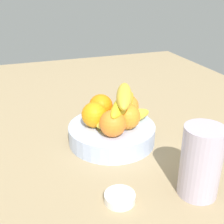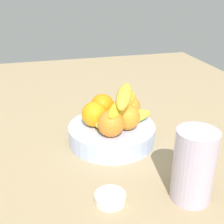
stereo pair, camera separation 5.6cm
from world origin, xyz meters
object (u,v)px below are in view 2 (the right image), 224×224
orange_front_right (111,123)px  orange_back_left (128,106)px  orange_center (127,117)px  jar_lid (110,198)px  banana_bunch (123,108)px  orange_front_left (94,114)px  orange_back_right (102,106)px  thermos_tumbler (194,166)px  fruit_bowl (112,133)px

orange_front_right → orange_back_left: (-9.06, 7.37, 0.00)cm
orange_center → jar_lid: size_ratio=1.07×
banana_bunch → orange_front_left: bearing=-105.4°
orange_front_right → orange_back_right: (-11.37, 0.43, 0.00)cm
banana_bunch → orange_back_right: bearing=-150.4°
orange_back_right → thermos_tumbler: thermos_tumbler is taller
orange_center → orange_back_right: bearing=-152.6°
orange_center → orange_back_right: size_ratio=1.00×
orange_back_right → thermos_tumbler: size_ratio=0.44×
banana_bunch → orange_front_right: bearing=-45.2°
orange_back_left → jar_lid: bearing=-24.3°
orange_back_right → jar_lid: (29.34, -5.28, -7.46)cm
orange_center → fruit_bowl: bearing=-130.0°
jar_lid → orange_front_left: bearing=175.5°
orange_front_right → orange_center: bearing=116.6°
fruit_bowl → orange_front_right: 8.09cm
orange_front_left → orange_center: 8.87cm
orange_front_left → orange_back_left: size_ratio=1.00×
thermos_tumbler → jar_lid: bearing=-100.2°
fruit_bowl → orange_center: size_ratio=3.46×
banana_bunch → thermos_tumbler: size_ratio=1.13×
fruit_bowl → thermos_tumbler: bearing=20.4°
orange_front_left → thermos_tumbler: size_ratio=0.44×
orange_front_right → thermos_tumbler: bearing=28.6°
orange_center → orange_back_left: same height
fruit_bowl → orange_front_right: orange_front_right is taller
orange_back_left → banana_bunch: bearing=-32.4°
orange_center → orange_back_right: 9.97cm
orange_front_left → jar_lid: orange_front_left is taller
fruit_bowl → orange_front_left: bearing=-103.3°
orange_back_left → fruit_bowl: bearing=-56.7°
orange_back_left → thermos_tumbler: size_ratio=0.44×
orange_back_left → thermos_tumbler: 30.23cm
thermos_tumbler → jar_lid: 17.89cm
banana_bunch → jar_lid: 25.93cm
orange_center → jar_lid: 23.93cm
fruit_bowl → jar_lid: size_ratio=3.70×
orange_front_left → orange_center: same height
orange_back_right → thermos_tumbler: (32.26, 10.98, -0.59)cm
fruit_bowl → orange_back_left: size_ratio=3.46×
orange_back_left → jar_lid: orange_back_left is taller
orange_front_left → orange_back_left: 10.66cm
thermos_tumbler → orange_front_right: bearing=-151.4°
orange_back_right → thermos_tumbler: 34.08cm
fruit_bowl → orange_back_left: (-3.74, 5.70, 5.87)cm
orange_front_right → orange_center: 5.61cm
fruit_bowl → banana_bunch: bearing=71.0°
orange_center → jar_lid: orange_center is taller
orange_front_right → thermos_tumbler: thermos_tumbler is taller
orange_back_right → orange_front_left: bearing=-34.3°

